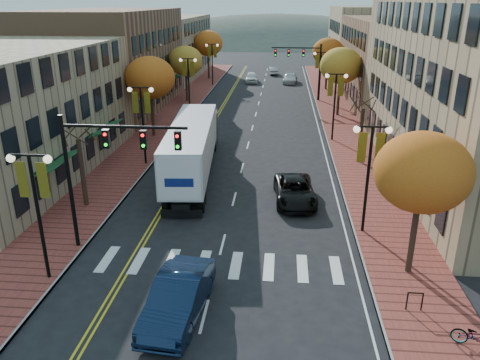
% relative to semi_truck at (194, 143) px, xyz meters
% --- Properties ---
extents(ground, '(200.00, 200.00, 0.00)m').
position_rel_semi_truck_xyz_m(ground, '(3.37, -14.37, -2.38)').
color(ground, black).
rests_on(ground, ground).
extents(sidewalk_left, '(4.00, 85.00, 0.15)m').
position_rel_semi_truck_xyz_m(sidewalk_left, '(-5.63, 18.13, -2.31)').
color(sidewalk_left, brown).
rests_on(sidewalk_left, ground).
extents(sidewalk_right, '(4.00, 85.00, 0.15)m').
position_rel_semi_truck_xyz_m(sidewalk_right, '(12.37, 18.13, -2.31)').
color(sidewalk_right, brown).
rests_on(sidewalk_right, ground).
extents(building_left_mid, '(12.00, 24.00, 11.00)m').
position_rel_semi_truck_xyz_m(building_left_mid, '(-13.63, 21.63, 3.12)').
color(building_left_mid, brown).
rests_on(building_left_mid, ground).
extents(building_left_far, '(12.00, 26.00, 9.50)m').
position_rel_semi_truck_xyz_m(building_left_far, '(-13.63, 46.63, 2.37)').
color(building_left_far, '#9E8966').
rests_on(building_left_far, ground).
extents(building_right_mid, '(15.00, 24.00, 10.00)m').
position_rel_semi_truck_xyz_m(building_right_mid, '(21.87, 27.63, 2.62)').
color(building_right_mid, brown).
rests_on(building_right_mid, ground).
extents(building_right_far, '(15.00, 20.00, 11.00)m').
position_rel_semi_truck_xyz_m(building_right_far, '(21.87, 49.63, 3.12)').
color(building_right_far, '#9E8966').
rests_on(building_right_far, ground).
extents(tree_left_a, '(0.28, 0.28, 4.20)m').
position_rel_semi_truck_xyz_m(tree_left_a, '(-5.63, -6.37, -0.13)').
color(tree_left_a, '#382619').
rests_on(tree_left_a, sidewalk_left).
extents(tree_left_b, '(4.48, 4.48, 7.21)m').
position_rel_semi_truck_xyz_m(tree_left_b, '(-5.63, 9.63, 3.06)').
color(tree_left_b, '#382619').
rests_on(tree_left_b, sidewalk_left).
extents(tree_left_c, '(4.16, 4.16, 6.69)m').
position_rel_semi_truck_xyz_m(tree_left_c, '(-5.63, 25.63, 2.67)').
color(tree_left_c, '#382619').
rests_on(tree_left_c, sidewalk_left).
extents(tree_left_d, '(4.61, 4.61, 7.42)m').
position_rel_semi_truck_xyz_m(tree_left_d, '(-5.63, 43.63, 3.22)').
color(tree_left_d, '#382619').
rests_on(tree_left_d, sidewalk_left).
extents(tree_right_a, '(4.16, 4.16, 6.69)m').
position_rel_semi_truck_xyz_m(tree_right_a, '(12.37, -12.37, 2.67)').
color(tree_right_a, '#382619').
rests_on(tree_right_a, sidewalk_right).
extents(tree_right_b, '(0.28, 0.28, 4.20)m').
position_rel_semi_truck_xyz_m(tree_right_b, '(12.37, 3.63, -0.13)').
color(tree_right_b, '#382619').
rests_on(tree_right_b, sidewalk_right).
extents(tree_right_c, '(4.48, 4.48, 7.21)m').
position_rel_semi_truck_xyz_m(tree_right_c, '(12.37, 19.63, 3.06)').
color(tree_right_c, '#382619').
rests_on(tree_right_c, sidewalk_right).
extents(tree_right_d, '(4.35, 4.35, 7.00)m').
position_rel_semi_truck_xyz_m(tree_right_d, '(12.37, 35.63, 2.91)').
color(tree_right_d, '#382619').
rests_on(tree_right_d, sidewalk_right).
extents(lamp_left_a, '(1.96, 0.36, 6.05)m').
position_rel_semi_truck_xyz_m(lamp_left_a, '(-4.13, -14.37, 1.91)').
color(lamp_left_a, black).
rests_on(lamp_left_a, ground).
extents(lamp_left_b, '(1.96, 0.36, 6.05)m').
position_rel_semi_truck_xyz_m(lamp_left_b, '(-4.13, 1.63, 1.91)').
color(lamp_left_b, black).
rests_on(lamp_left_b, ground).
extents(lamp_left_c, '(1.96, 0.36, 6.05)m').
position_rel_semi_truck_xyz_m(lamp_left_c, '(-4.13, 19.63, 1.91)').
color(lamp_left_c, black).
rests_on(lamp_left_c, ground).
extents(lamp_left_d, '(1.96, 0.36, 6.05)m').
position_rel_semi_truck_xyz_m(lamp_left_d, '(-4.13, 37.63, 1.91)').
color(lamp_left_d, black).
rests_on(lamp_left_d, ground).
extents(lamp_right_a, '(1.96, 0.36, 6.05)m').
position_rel_semi_truck_xyz_m(lamp_right_a, '(10.87, -8.37, 1.91)').
color(lamp_right_a, black).
rests_on(lamp_right_a, ground).
extents(lamp_right_b, '(1.96, 0.36, 6.05)m').
position_rel_semi_truck_xyz_m(lamp_right_b, '(10.87, 9.63, 1.91)').
color(lamp_right_b, black).
rests_on(lamp_right_b, ground).
extents(lamp_right_c, '(1.96, 0.36, 6.05)m').
position_rel_semi_truck_xyz_m(lamp_right_c, '(10.87, 27.63, 1.91)').
color(lamp_right_c, black).
rests_on(lamp_right_c, ground).
extents(traffic_mast_near, '(6.10, 0.35, 7.00)m').
position_rel_semi_truck_xyz_m(traffic_mast_near, '(-2.11, -11.37, 2.54)').
color(traffic_mast_near, black).
rests_on(traffic_mast_near, ground).
extents(traffic_mast_far, '(6.10, 0.34, 7.00)m').
position_rel_semi_truck_xyz_m(traffic_mast_far, '(8.84, 27.63, 2.54)').
color(traffic_mast_far, black).
rests_on(traffic_mast_far, ground).
extents(semi_truck, '(3.90, 16.46, 4.07)m').
position_rel_semi_truck_xyz_m(semi_truck, '(0.00, 0.00, 0.00)').
color(semi_truck, black).
rests_on(semi_truck, ground).
extents(navy_sedan, '(2.34, 5.44, 1.74)m').
position_rel_semi_truck_xyz_m(navy_sedan, '(2.34, -16.39, -1.51)').
color(navy_sedan, black).
rests_on(navy_sedan, ground).
extents(black_suv, '(2.85, 5.48, 1.47)m').
position_rel_semi_truck_xyz_m(black_suv, '(7.23, -4.41, -1.64)').
color(black_suv, black).
rests_on(black_suv, ground).
extents(car_far_white, '(2.06, 4.64, 1.55)m').
position_rel_semi_truck_xyz_m(car_far_white, '(1.41, 41.29, -1.61)').
color(car_far_white, white).
rests_on(car_far_white, ground).
extents(car_far_silver, '(2.46, 5.13, 1.44)m').
position_rel_semi_truck_xyz_m(car_far_silver, '(7.39, 41.30, -1.66)').
color(car_far_silver, '#B7B8C0').
rests_on(car_far_silver, ground).
extents(car_far_oncoming, '(1.83, 4.07, 1.30)m').
position_rel_semi_truck_xyz_m(car_far_oncoming, '(4.56, 49.74, -1.73)').
color(car_far_oncoming, '#A8A8B0').
rests_on(car_far_oncoming, ground).
extents(bicycle, '(1.90, 1.26, 0.94)m').
position_rel_semi_truck_xyz_m(bicycle, '(13.57, -17.45, -1.76)').
color(bicycle, gray).
rests_on(bicycle, sidewalk_right).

